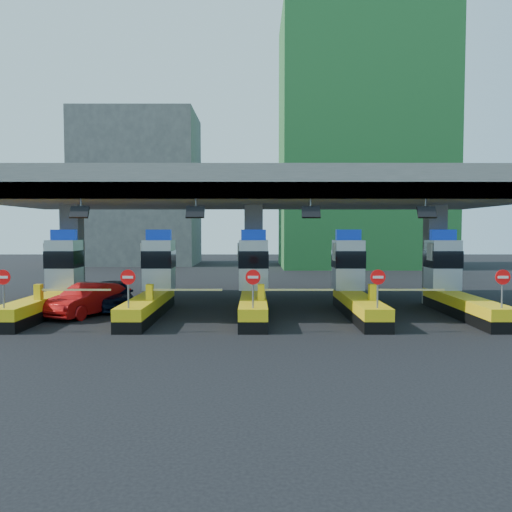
{
  "coord_description": "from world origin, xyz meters",
  "views": [
    {
      "loc": [
        0.1,
        -24.47,
        4.14
      ],
      "look_at": [
        0.13,
        0.0,
        2.85
      ],
      "focal_mm": 35.0,
      "sensor_mm": 36.0,
      "label": 1
    }
  ],
  "objects": [
    {
      "name": "toll_lane_far_right",
      "position": [
        10.0,
        0.28,
        1.4
      ],
      "size": [
        4.43,
        8.0,
        4.16
      ],
      "color": "black",
      "rests_on": "ground"
    },
    {
      "name": "toll_canopy",
      "position": [
        0.0,
        2.87,
        6.13
      ],
      "size": [
        28.0,
        12.09,
        7.0
      ],
      "color": "slate",
      "rests_on": "ground"
    },
    {
      "name": "toll_lane_center",
      "position": [
        0.0,
        0.28,
        1.4
      ],
      "size": [
        4.43,
        8.0,
        4.16
      ],
      "color": "black",
      "rests_on": "ground"
    },
    {
      "name": "van",
      "position": [
        -7.28,
        1.32,
        0.77
      ],
      "size": [
        3.46,
        4.88,
        1.54
      ],
      "primitive_type": "imported",
      "rotation": [
        0.0,
        0.0,
        0.41
      ],
      "color": "black",
      "rests_on": "ground"
    },
    {
      "name": "bg_building_scaffold",
      "position": [
        12.0,
        32.0,
        14.0
      ],
      "size": [
        18.0,
        12.0,
        28.0
      ],
      "primitive_type": "cube",
      "color": "#1E5926",
      "rests_on": "ground"
    },
    {
      "name": "ground",
      "position": [
        0.0,
        0.0,
        0.0
      ],
      "size": [
        120.0,
        120.0,
        0.0
      ],
      "primitive_type": "plane",
      "color": "black",
      "rests_on": "ground"
    },
    {
      "name": "toll_lane_left",
      "position": [
        -5.0,
        0.28,
        1.4
      ],
      "size": [
        4.43,
        8.0,
        4.16
      ],
      "color": "black",
      "rests_on": "ground"
    },
    {
      "name": "red_car",
      "position": [
        -8.0,
        -0.47,
        0.77
      ],
      "size": [
        3.31,
        4.94,
        1.54
      ],
      "primitive_type": "imported",
      "rotation": [
        0.0,
        0.0,
        -0.4
      ],
      "color": "#AE0D0D",
      "rests_on": "ground"
    },
    {
      "name": "toll_lane_far_left",
      "position": [
        -10.0,
        0.28,
        1.4
      ],
      "size": [
        4.43,
        8.0,
        4.16
      ],
      "color": "black",
      "rests_on": "ground"
    },
    {
      "name": "toll_lane_right",
      "position": [
        5.0,
        0.28,
        1.4
      ],
      "size": [
        4.43,
        8.0,
        4.16
      ],
      "color": "black",
      "rests_on": "ground"
    },
    {
      "name": "bg_building_concrete",
      "position": [
        -14.0,
        36.0,
        9.0
      ],
      "size": [
        14.0,
        10.0,
        18.0
      ],
      "primitive_type": "cube",
      "color": "#4C4C49",
      "rests_on": "ground"
    }
  ]
}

